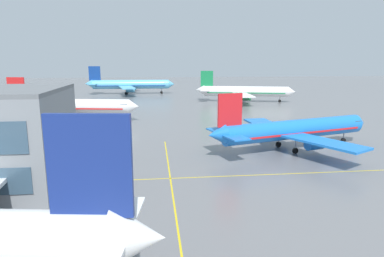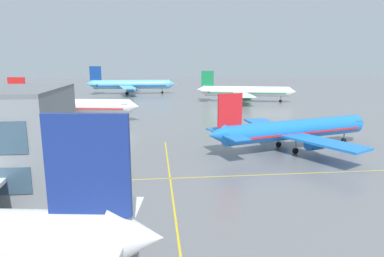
# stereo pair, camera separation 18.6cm
# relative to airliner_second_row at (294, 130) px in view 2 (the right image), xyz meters

# --- Properties ---
(airliner_second_row) EXTENTS (33.65, 28.71, 10.65)m
(airliner_second_row) POSITION_rel_airliner_second_row_xyz_m (0.00, 0.00, 0.00)
(airliner_second_row) COLOR blue
(airliner_second_row) RESTS_ON ground
(airliner_third_row) EXTENTS (36.55, 31.14, 11.39)m
(airliner_third_row) POSITION_rel_airliner_second_row_xyz_m (-46.85, 34.66, 0.25)
(airliner_third_row) COLOR white
(airliner_third_row) RESTS_ON ground
(airliner_far_left_stand) EXTENTS (37.16, 31.62, 11.67)m
(airliner_far_left_stand) POSITION_rel_airliner_second_row_xyz_m (9.58, 69.07, 0.35)
(airliner_far_left_stand) COLOR white
(airliner_far_left_stand) RESTS_ON ground
(airliner_far_right_stand) EXTENTS (41.29, 35.71, 12.87)m
(airliner_far_right_stand) POSITION_rel_airliner_second_row_xyz_m (-35.76, 104.57, 0.76)
(airliner_far_right_stand) COLOR #5BB7E5
(airliner_far_right_stand) RESTS_ON ground
(taxiway_markings) EXTENTS (163.92, 77.65, 0.01)m
(taxiway_markings) POSITION_rel_airliner_second_row_xyz_m (-22.71, -30.35, -3.63)
(taxiway_markings) COLOR yellow
(taxiway_markings) RESTS_ON ground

